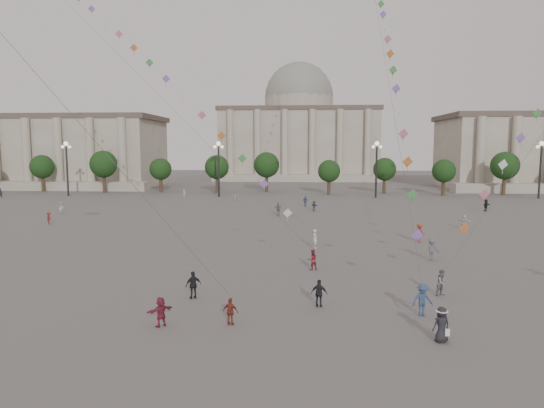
{
  "coord_description": "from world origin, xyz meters",
  "views": [
    {
      "loc": [
        0.85,
        -22.44,
        9.5
      ],
      "look_at": [
        -1.23,
        12.0,
        5.46
      ],
      "focal_mm": 32.0,
      "sensor_mm": 36.0,
      "label": 1
    }
  ],
  "objects": [
    {
      "name": "ground",
      "position": [
        0.0,
        0.0,
        0.0
      ],
      "size": [
        360.0,
        360.0,
        0.0
      ],
      "primitive_type": "plane",
      "color": "#5E5B58",
      "rests_on": "ground"
    },
    {
      "name": "hall_central",
      "position": [
        0.0,
        129.22,
        14.23
      ],
      "size": [
        48.3,
        34.3,
        35.5
      ],
      "color": "gray",
      "rests_on": "ground"
    },
    {
      "name": "tree_row",
      "position": [
        0.0,
        78.0,
        5.39
      ],
      "size": [
        137.12,
        5.12,
        8.0
      ],
      "color": "#332719",
      "rests_on": "ground"
    },
    {
      "name": "lamp_post_far_west",
      "position": [
        -45.0,
        70.0,
        7.35
      ],
      "size": [
        2.0,
        0.9,
        10.65
      ],
      "color": "#262628",
      "rests_on": "ground"
    },
    {
      "name": "lamp_post_mid_west",
      "position": [
        -15.0,
        70.0,
        7.35
      ],
      "size": [
        2.0,
        0.9,
        10.65
      ],
      "color": "#262628",
      "rests_on": "ground"
    },
    {
      "name": "lamp_post_mid_east",
      "position": [
        15.0,
        70.0,
        7.35
      ],
      "size": [
        2.0,
        0.9,
        10.65
      ],
      "color": "#262628",
      "rests_on": "ground"
    },
    {
      "name": "lamp_post_far_east",
      "position": [
        45.0,
        70.0,
        7.35
      ],
      "size": [
        2.0,
        0.9,
        10.65
      ],
      "color": "#262628",
      "rests_on": "ground"
    },
    {
      "name": "person_crowd_0",
      "position": [
        1.54,
        55.53,
        0.85
      ],
      "size": [
        1.07,
        0.86,
        1.7
      ],
      "primitive_type": "imported",
      "rotation": [
        0.0,
        0.0,
        0.52
      ],
      "color": "#374D7D",
      "rests_on": "ground"
    },
    {
      "name": "person_crowd_1",
      "position": [
        -33.25,
        44.07,
        0.89
      ],
      "size": [
        1.05,
        1.09,
        1.77
      ],
      "primitive_type": "imported",
      "rotation": [
        0.0,
        0.0,
        2.21
      ],
      "color": "silver",
      "rests_on": "ground"
    },
    {
      "name": "person_crowd_4",
      "position": [
        -10.44,
        59.67,
        0.75
      ],
      "size": [
        0.95,
        1.45,
        1.5
      ],
      "primitive_type": "imported",
      "rotation": [
        0.0,
        0.0,
        4.31
      ],
      "color": "silver",
      "rests_on": "ground"
    },
    {
      "name": "person_crowd_6",
      "position": [
        11.89,
        18.4,
        0.96
      ],
      "size": [
        1.33,
        0.88,
        1.92
      ],
      "primitive_type": "imported",
      "rotation": [
        0.0,
        0.0,
        0.14
      ],
      "color": "#57575B",
      "rests_on": "ground"
    },
    {
      "name": "person_crowd_7",
      "position": [
        19.95,
        34.9,
        0.84
      ],
      "size": [
        1.54,
        1.35,
        1.69
      ],
      "primitive_type": "imported",
      "rotation": [
        0.0,
        0.0,
        2.48
      ],
      "color": "silver",
      "rests_on": "ground"
    },
    {
      "name": "person_crowd_8",
      "position": [
        12.8,
        26.37,
        0.96
      ],
      "size": [
        1.43,
        1.31,
        1.93
      ],
      "primitive_type": "imported",
      "rotation": [
        0.0,
        0.0,
        0.62
      ],
      "color": "#933828",
      "rests_on": "ground"
    },
    {
      "name": "person_crowd_9",
      "position": [
        28.5,
        51.21,
        0.9
      ],
      "size": [
        1.6,
        1.52,
        1.8
      ],
      "primitive_type": "imported",
      "rotation": [
        0.0,
        0.0,
        0.73
      ],
      "color": "black",
      "rests_on": "ground"
    },
    {
      "name": "person_crowd_10",
      "position": [
        -21.19,
        67.47,
        0.8
      ],
      "size": [
        0.43,
        0.61,
        1.6
      ],
      "primitive_type": "imported",
      "rotation": [
        0.0,
        0.0,
        1.65
      ],
      "color": "silver",
      "rests_on": "ground"
    },
    {
      "name": "person_crowd_12",
      "position": [
        2.85,
        49.95,
        0.77
      ],
      "size": [
        1.28,
        1.39,
        1.55
      ],
      "primitive_type": "imported",
      "rotation": [
        0.0,
        0.0,
        2.28
      ],
      "color": "#58575B",
      "rests_on": "ground"
    },
    {
      "name": "person_crowd_13",
      "position": [
        2.2,
        22.88,
        0.9
      ],
      "size": [
        0.67,
        0.78,
        1.8
      ],
      "primitive_type": "imported",
      "rotation": [
        0.0,
        0.0,
        2.0
      ],
      "color": "silver",
      "rests_on": "ground"
    },
    {
      "name": "person_crowd_16",
      "position": [
        -2.34,
        44.49,
        0.94
      ],
      "size": [
        1.17,
        0.68,
        1.88
      ],
      "primitive_type": "imported",
      "rotation": [
        0.0,
        0.0,
        6.07
      ],
      "color": "slate",
      "rests_on": "ground"
    },
    {
      "name": "person_crowd_17",
      "position": [
        -30.4,
        35.29,
        0.77
      ],
      "size": [
        0.64,
        1.03,
        1.54
      ],
      "primitive_type": "imported",
      "rotation": [
        0.0,
        0.0,
        1.64
      ],
      "color": "maroon",
      "rests_on": "ground"
    },
    {
      "name": "person_crowd_19",
      "position": [
        -55.91,
        65.3,
        0.94
      ],
      "size": [
        0.8,
        0.81,
        1.88
      ],
      "primitive_type": "imported",
      "rotation": [
        0.0,
        0.0,
        3.96
      ],
      "color": "black",
      "rests_on": "ground"
    },
    {
      "name": "tourist_0",
      "position": [
        -2.88,
        2.52,
        0.74
      ],
      "size": [
        0.93,
        0.58,
        1.48
      ],
      "primitive_type": "imported",
      "rotation": [
        0.0,
        0.0,
        2.87
      ],
      "color": "maroon",
      "rests_on": "ground"
    },
    {
      "name": "tourist_1",
      "position": [
        1.98,
        5.79,
        0.83
      ],
      "size": [
        1.04,
        0.59,
        1.66
      ],
      "primitive_type": "imported",
      "rotation": [
        0.0,
        0.0,
        2.94
      ],
      "color": "black",
      "rests_on": "ground"
    },
    {
      "name": "tourist_2",
      "position": [
        -6.57,
        2.09,
        0.8
      ],
      "size": [
        1.42,
        1.36,
        1.61
      ],
      "primitive_type": "imported",
      "rotation": [
        0.0,
        0.0,
        3.89
      ],
      "color": "maroon",
      "rests_on": "ground"
    },
    {
      "name": "tourist_4",
      "position": [
        -5.89,
        6.95,
        0.87
      ],
      "size": [
        1.1,
        0.89,
        1.75
      ],
      "primitive_type": "imported",
      "rotation": [
        0.0,
        0.0,
        3.67
      ],
      "color": "black",
      "rests_on": "ground"
    },
    {
      "name": "kite_flyer_0",
      "position": [
        1.77,
        14.66,
        0.8
      ],
      "size": [
        0.94,
        0.84,
        1.59
      ],
      "primitive_type": "imported",
      "rotation": [
        0.0,
        0.0,
        3.5
      ],
      "color": "maroon",
      "rests_on": "ground"
    },
    {
      "name": "kite_flyer_1",
      "position": [
        7.75,
        4.55,
        0.94
      ],
      "size": [
        1.33,
        0.93,
        1.87
      ],
      "primitive_type": "imported",
      "rotation": [
        0.0,
        0.0,
        0.21
      ],
      "color": "navy",
      "rests_on": "ground"
    },
    {
      "name": "kite_flyer_2",
      "position": [
        9.96,
        8.52,
        0.85
      ],
      "size": [
        1.04,
        0.98,
        1.71
      ],
      "primitive_type": "imported",
      "rotation": [
        0.0,
        0.0,
        0.53
      ],
      "color": "slate",
      "rests_on": "ground"
    },
    {
      "name": "hat_person",
      "position": [
        7.76,
        0.85,
        0.92
      ],
      "size": [
        1.0,
        0.81,
        1.77
      ],
      "color": "black",
      "rests_on": "ground"
    },
    {
      "name": "kite_train_west",
      "position": [
        -20.94,
        30.21,
        22.92
      ],
      "size": [
        42.4,
        28.76,
        65.36
      ],
      "color": "#3F3F3F",
      "rests_on": "ground"
    }
  ]
}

